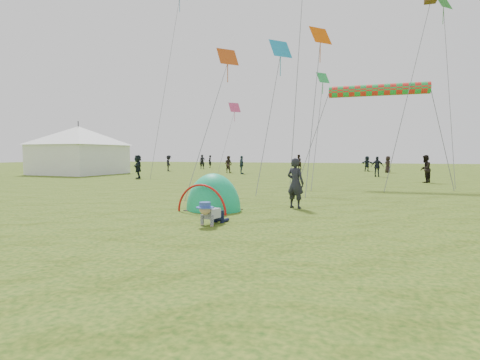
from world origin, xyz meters
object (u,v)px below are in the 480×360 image
(crawling_toddler, at_px, (210,213))
(standing_adult, at_px, (295,183))
(popup_tent, at_px, (213,210))
(event_marquee, at_px, (79,149))

(crawling_toddler, distance_m, standing_adult, 4.03)
(popup_tent, relative_size, standing_adult, 1.42)
(popup_tent, distance_m, event_marquee, 26.08)
(popup_tent, bearing_deg, event_marquee, 151.18)
(standing_adult, bearing_deg, popup_tent, 49.23)
(crawling_toddler, height_order, event_marquee, event_marquee)
(popup_tent, height_order, event_marquee, event_marquee)
(crawling_toddler, relative_size, standing_adult, 0.49)
(popup_tent, bearing_deg, crawling_toddler, -58.61)
(crawling_toddler, bearing_deg, standing_adult, 79.00)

